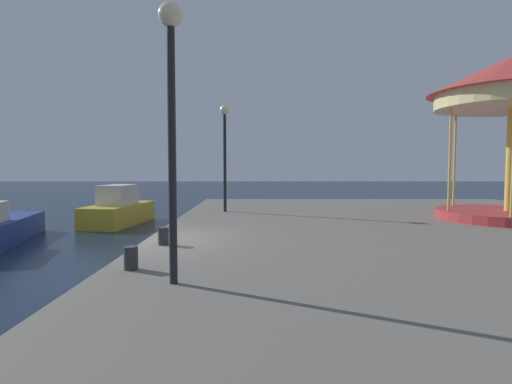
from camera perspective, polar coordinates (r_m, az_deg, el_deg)
The scene contains 7 objects.
ground_plane at distance 10.47m, azimuth -14.90°, elevation -10.75°, with size 120.00×120.00×0.00m, color #162338.
quay_dock at distance 11.25m, azimuth 27.38°, elevation -7.95°, with size 15.54×24.60×0.80m, color slate.
motorboat_yellow at distance 19.13m, azimuth -18.41°, elevation -2.35°, with size 2.23×4.31×1.75m.
lamp_post_near_edge at distance 6.32m, azimuth -11.52°, elevation 13.40°, with size 0.36×0.36×4.16m.
lamp_post_mid_promenade at distance 16.02m, azimuth -4.18°, elevation 7.39°, with size 0.36×0.36×4.12m.
bollard_center at distance 7.43m, azimuth -16.83°, elevation -8.78°, with size 0.24×0.24×0.40m, color #2D2D33.
bollard_north at distance 9.52m, azimuth -12.57°, elevation -6.00°, with size 0.24×0.24×0.40m, color #2D2D33.
Camera 1 is at (2.68, -9.79, 2.57)m, focal length 28.71 mm.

